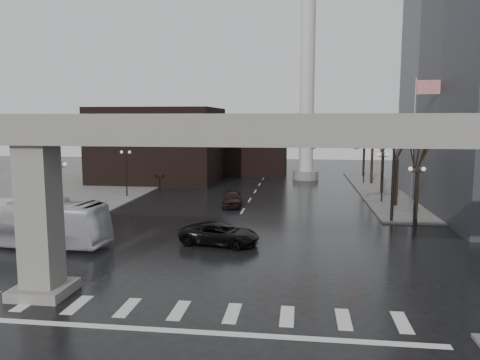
{
  "coord_description": "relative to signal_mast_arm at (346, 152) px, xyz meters",
  "views": [
    {
      "loc": [
        5.27,
        -20.4,
        8.46
      ],
      "look_at": [
        1.34,
        9.8,
        4.5
      ],
      "focal_mm": 35.0,
      "sensor_mm": 36.0,
      "label": 1
    }
  ],
  "objects": [
    {
      "name": "flagpole_assembly",
      "position": [
        6.3,
        3.2,
        1.7
      ],
      "size": [
        2.06,
        0.12,
        12.0
      ],
      "color": "silver",
      "rests_on": "ground"
    },
    {
      "name": "ground",
      "position": [
        -8.99,
        -18.8,
        -5.83
      ],
      "size": [
        160.0,
        160.0,
        0.0
      ],
      "primitive_type": "plane",
      "color": "black",
      "rests_on": "ground"
    },
    {
      "name": "smokestack",
      "position": [
        -2.99,
        27.2,
        7.52
      ],
      "size": [
        3.6,
        3.6,
        30.0
      ],
      "color": "beige",
      "rests_on": "ground"
    },
    {
      "name": "elevated_guideway",
      "position": [
        -7.73,
        -18.8,
        1.05
      ],
      "size": [
        48.0,
        2.6,
        8.7
      ],
      "color": "gray",
      "rests_on": "ground"
    },
    {
      "name": "lamp_left_1",
      "position": [
        -22.49,
        9.2,
        -2.36
      ],
      "size": [
        1.22,
        0.32,
        5.11
      ],
      "color": "black",
      "rests_on": "ground"
    },
    {
      "name": "pickup_truck",
      "position": [
        -9.09,
        -8.67,
        -5.08
      ],
      "size": [
        5.75,
        3.39,
        1.5
      ],
      "primitive_type": "imported",
      "rotation": [
        0.0,
        0.0,
        1.4
      ],
      "color": "black",
      "rests_on": "ground"
    },
    {
      "name": "lamp_right_0",
      "position": [
        4.51,
        -4.8,
        -2.36
      ],
      "size": [
        1.22,
        0.32,
        5.11
      ],
      "color": "black",
      "rests_on": "ground"
    },
    {
      "name": "tree_right_2",
      "position": [
        5.54,
        15.22,
        -2.91
      ],
      "size": [
        1.1,
        1.63,
        7.85
      ],
      "color": "black",
      "rests_on": "ground"
    },
    {
      "name": "lamp_left_0",
      "position": [
        -22.49,
        -4.8,
        -2.36
      ],
      "size": [
        1.22,
        0.32,
        5.11
      ],
      "color": "black",
      "rests_on": "ground"
    },
    {
      "name": "building_far_mid",
      "position": [
        -10.99,
        33.2,
        -1.83
      ],
      "size": [
        10.0,
        10.0,
        8.0
      ],
      "primitive_type": "cube",
      "color": "black",
      "rests_on": "ground"
    },
    {
      "name": "far_car",
      "position": [
        -10.31,
        5.44,
        -5.08
      ],
      "size": [
        2.09,
        4.53,
        1.5
      ],
      "primitive_type": "imported",
      "rotation": [
        0.0,
        0.0,
        0.07
      ],
      "color": "black",
      "rests_on": "ground"
    },
    {
      "name": "tree_right_0",
      "position": [
        5.54,
        -0.78,
        -3.04
      ],
      "size": [
        1.09,
        1.58,
        7.5
      ],
      "color": "black",
      "rests_on": "ground"
    },
    {
      "name": "lamp_right_2",
      "position": [
        4.51,
        23.2,
        -2.36
      ],
      "size": [
        1.22,
        0.32,
        5.11
      ],
      "color": "black",
      "rests_on": "ground"
    },
    {
      "name": "lamp_left_2",
      "position": [
        -22.49,
        23.2,
        -2.36
      ],
      "size": [
        1.22,
        0.32,
        5.11
      ],
      "color": "black",
      "rests_on": "ground"
    },
    {
      "name": "tree_right_3",
      "position": [
        5.54,
        23.22,
        -2.85
      ],
      "size": [
        1.11,
        1.66,
        8.02
      ],
      "color": "black",
      "rests_on": "ground"
    },
    {
      "name": "city_bus",
      "position": [
        -22.01,
        -10.6,
        -4.22
      ],
      "size": [
        11.72,
        3.72,
        3.21
      ],
      "primitive_type": "imported",
      "rotation": [
        0.0,
        0.0,
        1.48
      ],
      "color": "silver",
      "rests_on": "ground"
    },
    {
      "name": "tree_right_1",
      "position": [
        5.54,
        7.22,
        -2.98
      ],
      "size": [
        1.09,
        1.61,
        7.67
      ],
      "color": "black",
      "rests_on": "ground"
    },
    {
      "name": "building_far_left",
      "position": [
        -22.99,
        23.2,
        -0.83
      ],
      "size": [
        16.0,
        14.0,
        10.0
      ],
      "primitive_type": "cube",
      "color": "black",
      "rests_on": "ground"
    },
    {
      "name": "tree_right_4",
      "position": [
        5.54,
        31.22,
        -2.79
      ],
      "size": [
        1.12,
        1.69,
        8.19
      ],
      "color": "black",
      "rests_on": "ground"
    },
    {
      "name": "signal_mast_arm",
      "position": [
        0.0,
        0.0,
        0.0
      ],
      "size": [
        12.12,
        0.43,
        8.0
      ],
      "color": "black",
      "rests_on": "ground"
    },
    {
      "name": "lamp_right_1",
      "position": [
        4.51,
        9.2,
        -2.36
      ],
      "size": [
        1.22,
        0.32,
        5.11
      ],
      "color": "black",
      "rests_on": "ground"
    },
    {
      "name": "sidewalk_nw",
      "position": [
        -34.99,
        17.2,
        -5.75
      ],
      "size": [
        28.0,
        36.0,
        0.15
      ],
      "primitive_type": "cube",
      "color": "slate",
      "rests_on": "ground"
    }
  ]
}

